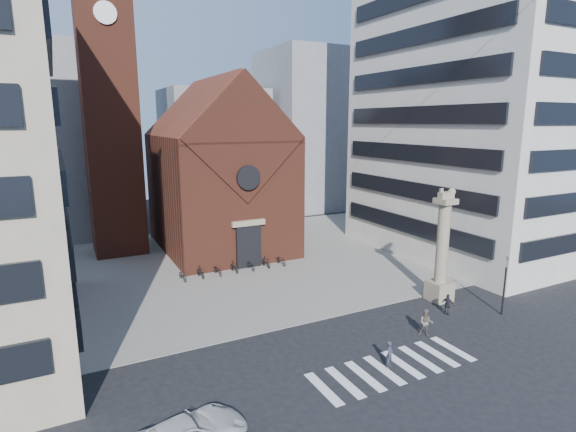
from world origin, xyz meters
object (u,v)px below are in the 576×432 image
Objects in this scene: lion_column at (442,257)px; pedestrian_1 at (426,323)px; pedestrian_0 at (390,354)px; pedestrian_2 at (448,305)px; traffic_light at (505,284)px; scooter_0 at (183,275)px.

pedestrian_1 is (-5.17, -3.98, -2.57)m from lion_column.
pedestrian_0 is 1.02× the size of pedestrian_2.
pedestrian_1 is at bearing 179.86° from traffic_light.
scooter_0 is at bearing 23.52° from pedestrian_2.
pedestrian_0 is 20.18m from scooter_0.
traffic_light reaches higher than pedestrian_0.
pedestrian_0 is 0.88× the size of pedestrian_1.
pedestrian_1 reaches higher than scooter_0.
lion_column reaches higher than traffic_light.
lion_column is 4.98× the size of scooter_0.
pedestrian_1 is at bearing -61.05° from scooter_0.
traffic_light is 2.42× the size of pedestrian_1.
lion_column reaches higher than pedestrian_0.
scooter_0 is at bearing 137.12° from traffic_light.
pedestrian_2 is at bearing -10.72° from pedestrian_0.
pedestrian_0 is at bearing -114.59° from pedestrian_1.
lion_column is 11.65m from pedestrian_0.
pedestrian_2 is (3.69, 1.72, -0.13)m from pedestrian_1.
pedestrian_1 is (-7.17, 0.02, -1.40)m from traffic_light.
pedestrian_1 is 1.17× the size of pedestrian_2.
traffic_light is at bearing -137.28° from pedestrian_2.
pedestrian_0 reaches higher than scooter_0.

